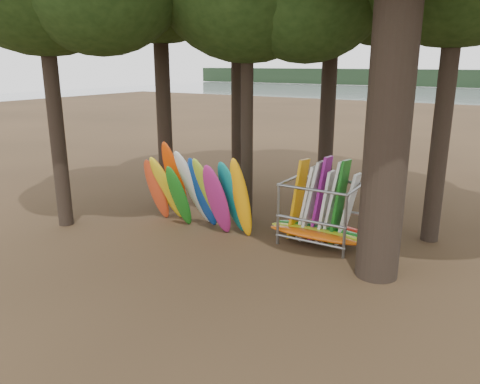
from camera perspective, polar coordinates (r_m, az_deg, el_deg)
The scene contains 4 objects.
ground at distance 14.56m, azimuth -0.55°, elevation -7.09°, with size 120.00×120.00×0.00m, color #47331E.
lake at distance 71.94m, azimuth 26.29°, elevation 9.49°, with size 160.00×160.00×0.00m, color gray.
kayak_row at distance 15.94m, azimuth -5.35°, elevation -0.07°, with size 4.24×1.97×3.18m.
storage_rack at distance 15.03m, azimuth 9.72°, elevation -2.79°, with size 3.22×1.54×2.79m.
Camera 1 is at (7.19, -11.36, 5.60)m, focal length 35.00 mm.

